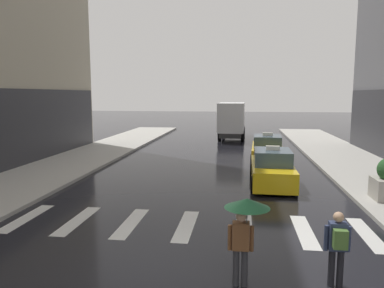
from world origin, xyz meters
The scene contains 7 objects.
ground_plane centered at (0.00, 0.00, 0.00)m, with size 160.00×160.00×0.00m, color black.
crosswalk_markings centered at (0.00, 3.00, 0.00)m, with size 11.30×2.80×0.01m.
taxi_lead centered at (3.08, 8.71, 0.72)m, with size 1.97×4.56×1.80m.
taxi_second centered at (3.26, 14.53, 0.72)m, with size 2.10×4.62×1.80m.
box_truck centered at (0.83, 25.70, 1.85)m, with size 2.41×7.59×3.35m.
pedestrian_with_umbrella centered at (1.76, -0.44, 1.52)m, with size 0.96×0.96×1.94m.
pedestrian_with_backpack centered at (3.72, -0.22, 0.97)m, with size 0.55×0.43×1.65m.
Camera 1 is at (1.65, -7.93, 4.09)m, focal length 34.27 mm.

